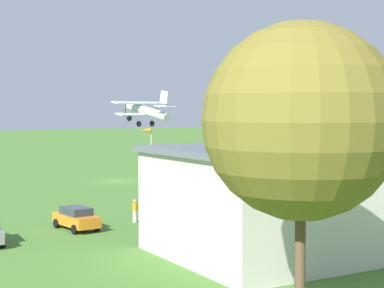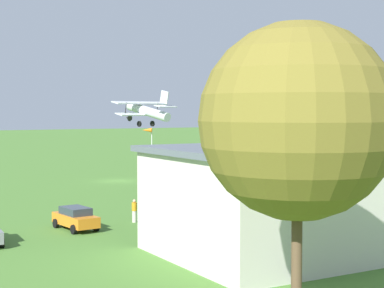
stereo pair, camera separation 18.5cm
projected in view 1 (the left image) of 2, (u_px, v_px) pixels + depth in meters
name	position (u px, v px, depth m)	size (l,w,h in m)	color
ground_plane	(117.00, 181.00, 73.60)	(400.00, 400.00, 0.00)	#47752D
hangar	(361.00, 193.00, 39.37)	(26.23, 11.74, 6.14)	beige
biplane	(146.00, 111.00, 69.39)	(7.36, 7.37, 3.95)	silver
car_green	(358.00, 194.00, 55.61)	(2.20, 4.54, 1.60)	#1E6B38
car_orange	(76.00, 218.00, 43.51)	(2.31, 4.32, 1.56)	orange
person_near_hangar_door	(135.00, 211.00, 46.35)	(0.46, 0.46, 1.70)	beige
tree_near_perimeter_road	(301.00, 121.00, 21.63)	(6.86, 6.86, 11.29)	brown
windsock	(147.00, 133.00, 85.09)	(1.46, 1.24, 5.88)	silver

